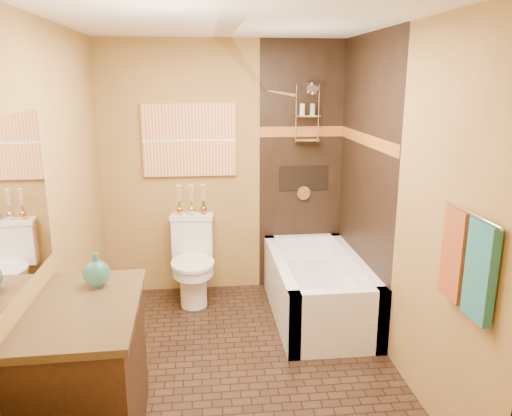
{
  "coord_description": "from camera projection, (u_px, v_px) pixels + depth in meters",
  "views": [
    {
      "loc": [
        -0.23,
        -3.4,
        2.12
      ],
      "look_at": [
        0.19,
        0.4,
        1.13
      ],
      "focal_mm": 35.0,
      "sensor_mm": 36.0,
      "label": 1
    }
  ],
  "objects": [
    {
      "name": "floor",
      "position": [
        237.0,
        365.0,
        3.82
      ],
      "size": [
        3.0,
        3.0,
        0.0
      ],
      "primitive_type": "plane",
      "color": "black",
      "rests_on": "ground"
    },
    {
      "name": "wall_left",
      "position": [
        59.0,
        212.0,
        3.38
      ],
      "size": [
        0.02,
        3.0,
        2.5
      ],
      "primitive_type": "cube",
      "color": "#AC7E42",
      "rests_on": "floor"
    },
    {
      "name": "wall_right",
      "position": [
        399.0,
        202.0,
        3.64
      ],
      "size": [
        0.02,
        3.0,
        2.5
      ],
      "primitive_type": "cube",
      "color": "#AC7E42",
      "rests_on": "floor"
    },
    {
      "name": "wall_back",
      "position": [
        224.0,
        170.0,
        4.95
      ],
      "size": [
        2.4,
        0.02,
        2.5
      ],
      "primitive_type": "cube",
      "color": "#AC7E42",
      "rests_on": "floor"
    },
    {
      "name": "wall_front",
      "position": [
        260.0,
        296.0,
        2.07
      ],
      "size": [
        2.4,
        0.02,
        2.5
      ],
      "primitive_type": "cube",
      "color": "#AC7E42",
      "rests_on": "floor"
    },
    {
      "name": "ceiling",
      "position": [
        233.0,
        18.0,
        3.2
      ],
      "size": [
        3.0,
        3.0,
        0.0
      ],
      "primitive_type": "plane",
      "color": "silver",
      "rests_on": "wall_back"
    },
    {
      "name": "alcove_tile_back",
      "position": [
        301.0,
        168.0,
        5.02
      ],
      "size": [
        0.85,
        0.01,
        2.5
      ],
      "primitive_type": "cube",
      "color": "black",
      "rests_on": "wall_back"
    },
    {
      "name": "alcove_tile_right",
      "position": [
        364.0,
        182.0,
        4.36
      ],
      "size": [
        0.01,
        1.5,
        2.5
      ],
      "primitive_type": "cube",
      "color": "black",
      "rests_on": "wall_right"
    },
    {
      "name": "mosaic_band_back",
      "position": [
        302.0,
        132.0,
        4.92
      ],
      "size": [
        0.85,
        0.01,
        0.1
      ],
      "primitive_type": "cube",
      "color": "brown",
      "rests_on": "alcove_tile_back"
    },
    {
      "name": "mosaic_band_right",
      "position": [
        366.0,
        140.0,
        4.27
      ],
      "size": [
        0.01,
        1.5,
        0.1
      ],
      "primitive_type": "cube",
      "color": "brown",
      "rests_on": "alcove_tile_right"
    },
    {
      "name": "alcove_niche",
      "position": [
        304.0,
        178.0,
        5.05
      ],
      "size": [
        0.5,
        0.01,
        0.25
      ],
      "primitive_type": "cube",
      "color": "black",
      "rests_on": "alcove_tile_back"
    },
    {
      "name": "shower_fixtures",
      "position": [
        307.0,
        128.0,
        4.82
      ],
      "size": [
        0.24,
        0.33,
        1.16
      ],
      "color": "silver",
      "rests_on": "floor"
    },
    {
      "name": "curtain_rod",
      "position": [
        276.0,
        92.0,
        4.08
      ],
      "size": [
        0.03,
        1.55,
        0.03
      ],
      "primitive_type": "cylinder",
      "rotation": [
        1.57,
        0.0,
        0.0
      ],
      "color": "silver",
      "rests_on": "wall_back"
    },
    {
      "name": "towel_bar",
      "position": [
        471.0,
        214.0,
        2.57
      ],
      "size": [
        0.02,
        0.55,
        0.02
      ],
      "primitive_type": "cylinder",
      "rotation": [
        1.57,
        0.0,
        0.0
      ],
      "color": "silver",
      "rests_on": "wall_right"
    },
    {
      "name": "towel_teal",
      "position": [
        480.0,
        272.0,
        2.52
      ],
      "size": [
        0.05,
        0.22,
        0.52
      ],
      "primitive_type": "cube",
      "color": "#226F71",
      "rests_on": "towel_bar"
    },
    {
      "name": "towel_rust",
      "position": [
        455.0,
        254.0,
        2.77
      ],
      "size": [
        0.05,
        0.22,
        0.52
      ],
      "primitive_type": "cube",
      "color": "#913F1A",
      "rests_on": "towel_bar"
    },
    {
      "name": "sunset_painting",
      "position": [
        190.0,
        140.0,
        4.82
      ],
      "size": [
        0.9,
        0.04,
        0.7
      ],
      "primitive_type": "cube",
      "color": "#D46431",
      "rests_on": "wall_back"
    },
    {
      "name": "vanity_mirror",
      "position": [
        17.0,
        203.0,
        2.59
      ],
      "size": [
        0.01,
        1.0,
        0.9
      ],
      "primitive_type": "cube",
      "color": "white",
      "rests_on": "wall_left"
    },
    {
      "name": "bathtub",
      "position": [
        317.0,
        293.0,
        4.58
      ],
      "size": [
        0.8,
        1.5,
        0.55
      ],
      "color": "white",
      "rests_on": "floor"
    },
    {
      "name": "toilet",
      "position": [
        193.0,
        260.0,
        4.84
      ],
      "size": [
        0.44,
        0.64,
        0.83
      ],
      "rotation": [
        0.0,
        0.0,
        -0.1
      ],
      "color": "white",
      "rests_on": "floor"
    },
    {
      "name": "vanity",
      "position": [
        86.0,
        377.0,
        2.88
      ],
      "size": [
        0.65,
        1.04,
        0.91
      ],
      "rotation": [
        0.0,
        0.0,
        0.02
      ],
      "color": "black",
      "rests_on": "floor"
    },
    {
      "name": "teal_bottle",
      "position": [
        96.0,
        270.0,
        3.0
      ],
      "size": [
        0.19,
        0.19,
        0.26
      ],
      "primitive_type": null,
      "rotation": [
        0.0,
        0.0,
        0.15
      ],
      "color": "#27776C",
      "rests_on": "vanity"
    },
    {
      "name": "bud_vases",
      "position": [
        191.0,
        199.0,
        4.88
      ],
      "size": [
        0.3,
        0.06,
        0.29
      ],
      "color": "#C18B3C",
      "rests_on": "toilet"
    }
  ]
}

